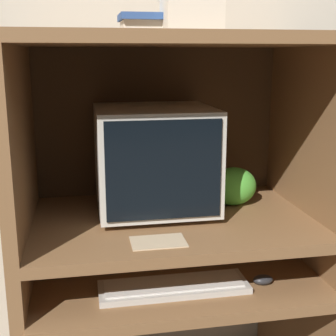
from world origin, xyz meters
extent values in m
cube|color=beige|center=(0.00, 0.72, 1.30)|extent=(6.00, 0.06, 2.60)
cube|color=brown|center=(0.50, 0.33, 0.31)|extent=(0.04, 0.66, 0.61)
cube|color=brown|center=(0.00, 0.16, 0.60)|extent=(0.95, 0.37, 0.04)
cube|color=brown|center=(-0.50, 0.33, 0.71)|extent=(0.04, 0.66, 0.18)
cube|color=brown|center=(0.50, 0.33, 0.71)|extent=(0.04, 0.66, 0.18)
cube|color=brown|center=(0.00, 0.33, 0.78)|extent=(0.95, 0.66, 0.04)
cube|color=brown|center=(-0.50, 0.33, 1.10)|extent=(0.04, 0.66, 0.62)
cube|color=brown|center=(0.50, 0.33, 1.10)|extent=(0.04, 0.66, 0.62)
cube|color=brown|center=(0.00, 0.33, 1.39)|extent=(0.95, 0.66, 0.04)
cube|color=#48321E|center=(0.00, 0.65, 1.10)|extent=(0.95, 0.01, 0.62)
cylinder|color=beige|center=(-0.05, 0.41, 0.81)|extent=(0.22, 0.22, 0.02)
cube|color=beige|center=(-0.05, 0.41, 0.99)|extent=(0.41, 0.39, 0.36)
cube|color=black|center=(-0.05, 0.21, 0.99)|extent=(0.37, 0.01, 0.32)
cube|color=beige|center=(-0.03, 0.15, 0.62)|extent=(0.48, 0.15, 0.02)
cube|color=silver|center=(-0.03, 0.15, 0.64)|extent=(0.44, 0.11, 0.01)
ellipsoid|color=#28282B|center=(0.27, 0.13, 0.63)|extent=(0.07, 0.05, 0.03)
ellipsoid|color=green|center=(0.25, 0.42, 0.87)|extent=(0.18, 0.13, 0.14)
cube|color=beige|center=(-0.06, 0.36, 1.43)|extent=(0.20, 0.13, 0.04)
cube|color=navy|center=(-0.06, 0.35, 1.46)|extent=(0.21, 0.16, 0.02)
cube|color=#CCB28C|center=(-0.09, 0.11, 0.80)|extent=(0.17, 0.11, 0.00)
cube|color=beige|center=(0.05, 0.27, 1.47)|extent=(0.17, 0.15, 0.12)
camera|label=1|loc=(-0.30, -1.19, 1.35)|focal=50.00mm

